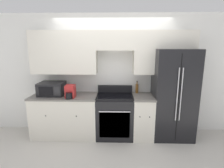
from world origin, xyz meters
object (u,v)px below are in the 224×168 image
object	(u,v)px
oven_range	(115,116)
microwave	(52,89)
bottle	(137,88)
refrigerator	(172,94)

from	to	relation	value
oven_range	microwave	size ratio (longest dim) A/B	2.05
microwave	bottle	size ratio (longest dim) A/B	1.90
oven_range	bottle	world-z (taller)	bottle
oven_range	refrigerator	bearing A→B (deg)	2.78
oven_range	bottle	bearing A→B (deg)	25.72
microwave	bottle	bearing A→B (deg)	6.33
bottle	microwave	bearing A→B (deg)	-173.67
refrigerator	microwave	bearing A→B (deg)	-179.39
refrigerator	bottle	world-z (taller)	refrigerator
oven_range	microwave	world-z (taller)	microwave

